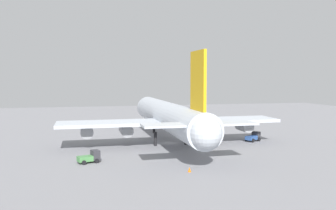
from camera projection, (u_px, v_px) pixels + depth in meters
name	position (u px, v px, depth m)	size (l,w,h in m)	color
ground_plane	(168.00, 143.00, 85.33)	(235.45, 235.45, 0.00)	gray
cargo_airplane	(168.00, 117.00, 84.79)	(58.86, 50.86, 20.24)	silver
catering_truck	(90.00, 157.00, 65.41)	(3.17, 4.30, 2.20)	#333338
pushback_tractor	(253.00, 137.00, 87.92)	(3.66, 4.43, 2.26)	#333338
safety_cone_nose	(147.00, 127.00, 110.94)	(0.57, 0.57, 0.82)	orange
safety_cone_tail	(190.00, 170.00, 58.97)	(0.57, 0.57, 0.82)	orange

